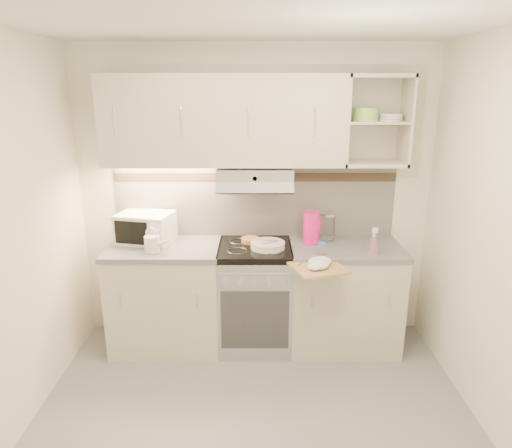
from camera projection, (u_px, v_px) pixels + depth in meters
name	position (u px, v px, depth m)	size (l,w,h in m)	color
ground	(255.00, 434.00, 2.95)	(3.00, 3.00, 0.00)	gray
room_shell	(255.00, 175.00, 2.84)	(3.04, 2.84, 2.52)	white
base_cabinet_left	(167.00, 298.00, 3.88)	(0.90, 0.60, 0.86)	beige
worktop_left	(164.00, 248.00, 3.75)	(0.92, 0.62, 0.04)	slate
base_cabinet_right	(343.00, 298.00, 3.88)	(0.90, 0.60, 0.86)	beige
worktop_right	(346.00, 248.00, 3.75)	(0.92, 0.62, 0.04)	slate
electric_range	(255.00, 296.00, 3.87)	(0.60, 0.60, 0.90)	#B7B7BC
microwave	(146.00, 228.00, 3.82)	(0.50, 0.41, 0.25)	silver
watering_can	(153.00, 243.00, 3.59)	(0.23, 0.13, 0.20)	silver
plate_stack	(268.00, 245.00, 3.69)	(0.28, 0.28, 0.06)	silver
bread_loaf	(251.00, 240.00, 3.83)	(0.16, 0.16, 0.04)	olive
pink_pitcher	(311.00, 228.00, 3.77)	(0.14, 0.14, 0.27)	#F81581
glass_jar	(328.00, 227.00, 3.85)	(0.13, 0.13, 0.24)	white
spice_jar	(322.00, 249.00, 3.52)	(0.07, 0.07, 0.10)	white
spray_bottle	(374.00, 243.00, 3.56)	(0.08, 0.08, 0.22)	pink
cutting_board	(318.00, 268.00, 3.37)	(0.37, 0.33, 0.02)	tan
dish_towel	(324.00, 262.00, 3.36)	(0.26, 0.22, 0.07)	white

